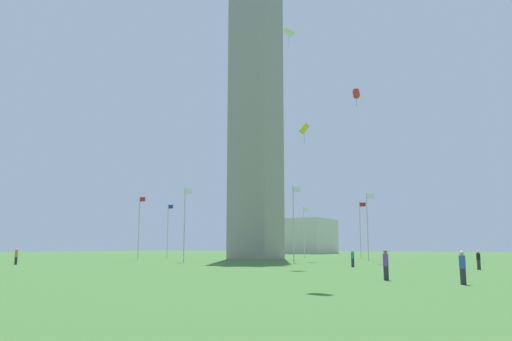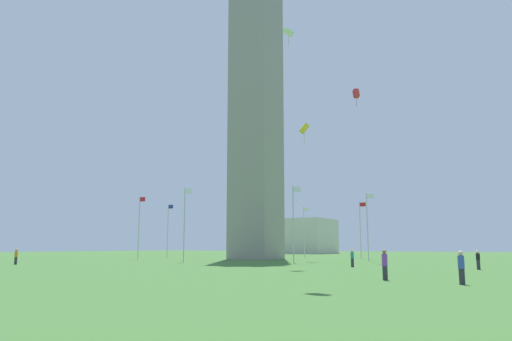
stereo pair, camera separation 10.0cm
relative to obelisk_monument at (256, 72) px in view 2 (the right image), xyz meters
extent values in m
plane|color=#3D6B2D|center=(0.00, 0.00, -29.91)|extent=(260.00, 260.00, 0.00)
cube|color=gray|center=(0.00, 0.00, -3.59)|extent=(6.58, 6.58, 52.64)
cylinder|color=silver|center=(17.67, 0.00, -25.31)|extent=(0.14, 0.14, 9.20)
cube|color=white|center=(18.22, 0.00, -21.16)|extent=(1.00, 0.03, 0.64)
cylinder|color=silver|center=(12.49, 12.49, -25.31)|extent=(0.14, 0.14, 9.20)
cube|color=red|center=(13.04, 12.49, -21.16)|extent=(1.00, 0.03, 0.64)
cylinder|color=silver|center=(0.00, 17.67, -25.31)|extent=(0.14, 0.14, 9.20)
cube|color=white|center=(0.55, 17.67, -21.16)|extent=(1.00, 0.03, 0.64)
cylinder|color=silver|center=(-12.49, 12.49, -25.31)|extent=(0.14, 0.14, 9.20)
cube|color=#1E2D99|center=(-11.94, 12.49, -21.16)|extent=(1.00, 0.03, 0.64)
cylinder|color=silver|center=(-17.67, 0.00, -25.31)|extent=(0.14, 0.14, 9.20)
cube|color=#1E2D99|center=(-17.12, 0.00, -21.16)|extent=(1.00, 0.03, 0.64)
cylinder|color=silver|center=(-12.49, -12.49, -25.31)|extent=(0.14, 0.14, 9.20)
cube|color=red|center=(-11.94, -12.49, -21.16)|extent=(1.00, 0.03, 0.64)
cylinder|color=silver|center=(0.00, -17.67, -25.31)|extent=(0.14, 0.14, 9.20)
cube|color=white|center=(0.55, -17.67, -21.16)|extent=(1.00, 0.03, 0.64)
cylinder|color=silver|center=(12.49, -12.49, -25.31)|extent=(0.14, 0.14, 9.20)
cube|color=white|center=(13.04, -12.49, -21.16)|extent=(1.00, 0.03, 0.64)
cylinder|color=#2D2D38|center=(34.74, -38.71, -29.51)|extent=(0.29, 0.29, 0.80)
cylinder|color=#3851B2|center=(34.74, -38.71, -28.78)|extent=(0.32, 0.32, 0.66)
sphere|color=beige|center=(34.74, -38.71, -28.33)|extent=(0.24, 0.24, 0.24)
cylinder|color=#2D2D38|center=(22.56, -20.48, -29.51)|extent=(0.29, 0.29, 0.80)
cylinder|color=teal|center=(22.56, -20.48, -28.82)|extent=(0.32, 0.32, 0.58)
sphere|color=beige|center=(22.56, -20.48, -28.41)|extent=(0.24, 0.24, 0.24)
cylinder|color=#2D2D38|center=(-10.80, -32.73, -29.51)|extent=(0.29, 0.29, 0.80)
cylinder|color=orange|center=(-10.80, -32.73, -28.78)|extent=(0.32, 0.32, 0.67)
sphere|color=tan|center=(-10.80, -32.73, -28.32)|extent=(0.24, 0.24, 0.24)
cylinder|color=#2D2D38|center=(30.45, -37.41, -29.51)|extent=(0.29, 0.29, 0.80)
cylinder|color=purple|center=(30.45, -37.41, -28.76)|extent=(0.32, 0.32, 0.70)
sphere|color=#936B4C|center=(30.45, -37.41, -28.29)|extent=(0.24, 0.24, 0.24)
cylinder|color=#2D2D38|center=(33.55, -20.52, -29.51)|extent=(0.29, 0.29, 0.80)
cylinder|color=black|center=(33.55, -20.52, -28.84)|extent=(0.32, 0.32, 0.55)
sphere|color=beige|center=(33.55, -20.52, -28.44)|extent=(0.24, 0.24, 0.24)
cube|color=white|center=(15.80, -19.92, -4.58)|extent=(1.58, 1.58, 0.59)
cylinder|color=#A7A7A7|center=(15.80, -19.92, -5.52)|extent=(0.04, 0.04, 1.42)
cube|color=red|center=(18.05, -4.14, -7.61)|extent=(1.11, 1.11, 1.28)
cylinder|color=maroon|center=(18.05, -4.14, -8.63)|extent=(0.04, 0.04, 1.54)
cube|color=yellow|center=(9.82, -3.08, -11.21)|extent=(1.62, 1.51, 1.56)
cylinder|color=#A4921C|center=(9.82, -3.08, -12.44)|extent=(0.04, 0.04, 1.84)
cube|color=beige|center=(-23.37, 59.72, -25.19)|extent=(22.48, 15.37, 9.44)
camera|label=1|loc=(38.47, -66.05, -28.00)|focal=34.50mm
camera|label=2|loc=(38.55, -66.00, -28.00)|focal=34.50mm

